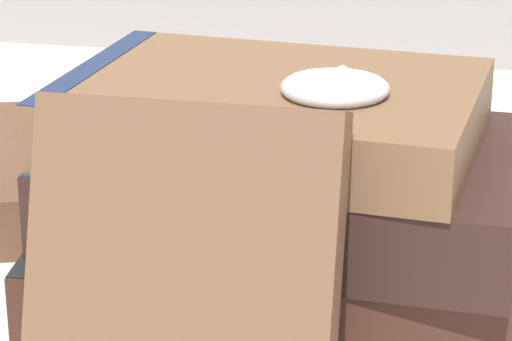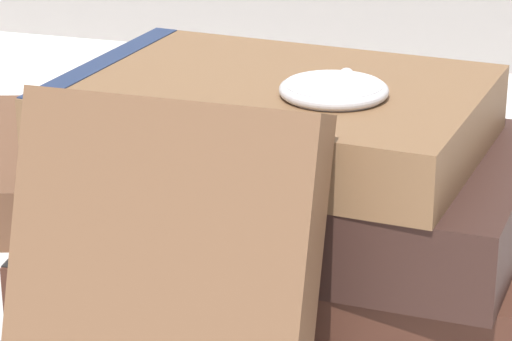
% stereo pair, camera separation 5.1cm
% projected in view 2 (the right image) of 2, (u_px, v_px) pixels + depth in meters
% --- Properties ---
extents(ground_plane, '(3.00, 3.00, 0.00)m').
position_uv_depth(ground_plane, '(161.00, 314.00, 0.56)').
color(ground_plane, silver).
extents(book_flat_bottom, '(0.23, 0.17, 0.04)m').
position_uv_depth(book_flat_bottom, '(274.00, 257.00, 0.57)').
color(book_flat_bottom, '#422319').
rests_on(book_flat_bottom, ground_plane).
extents(book_flat_middle, '(0.22, 0.16, 0.04)m').
position_uv_depth(book_flat_middle, '(287.00, 183.00, 0.56)').
color(book_flat_middle, '#331E19').
rests_on(book_flat_middle, book_flat_bottom).
extents(book_flat_top, '(0.20, 0.15, 0.03)m').
position_uv_depth(book_flat_top, '(262.00, 112.00, 0.55)').
color(book_flat_top, brown).
rests_on(book_flat_top, book_flat_middle).
extents(book_leaning_front, '(0.12, 0.06, 0.12)m').
position_uv_depth(book_leaning_front, '(163.00, 271.00, 0.47)').
color(book_leaning_front, brown).
rests_on(book_leaning_front, ground_plane).
extents(pocket_watch, '(0.05, 0.05, 0.01)m').
position_uv_depth(pocket_watch, '(334.00, 90.00, 0.52)').
color(pocket_watch, silver).
rests_on(pocket_watch, book_flat_top).
extents(reading_glasses, '(0.11, 0.07, 0.00)m').
position_uv_depth(reading_glasses, '(299.00, 163.00, 0.74)').
color(reading_glasses, '#ADADB2').
rests_on(reading_glasses, ground_plane).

